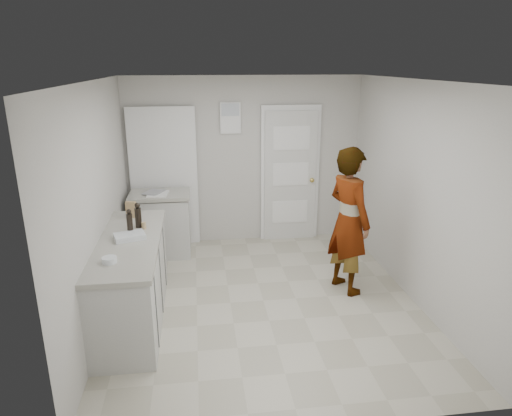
{
  "coord_description": "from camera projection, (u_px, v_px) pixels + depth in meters",
  "views": [
    {
      "loc": [
        -0.72,
        -4.72,
        2.68
      ],
      "look_at": [
        -0.03,
        0.4,
        1.02
      ],
      "focal_mm": 32.0,
      "sensor_mm": 36.0,
      "label": 1
    }
  ],
  "objects": [
    {
      "name": "ground",
      "position": [
        263.0,
        301.0,
        5.37
      ],
      "size": [
        4.0,
        4.0,
        0.0
      ],
      "primitive_type": "plane",
      "color": "#A9A48E",
      "rests_on": "ground"
    },
    {
      "name": "papers",
      "position": [
        158.0,
        194.0,
        6.34
      ],
      "size": [
        0.3,
        0.37,
        0.01
      ],
      "primitive_type": "cube",
      "rotation": [
        0.0,
        0.0,
        -0.1
      ],
      "color": "white",
      "rests_on": "side_counter"
    },
    {
      "name": "side_counter",
      "position": [
        162.0,
        226.0,
        6.54
      ],
      "size": [
        0.84,
        0.61,
        0.93
      ],
      "color": "#B4B4AF",
      "rests_on": "ground"
    },
    {
      "name": "baking_dish",
      "position": [
        130.0,
        236.0,
        4.73
      ],
      "size": [
        0.36,
        0.3,
        0.05
      ],
      "rotation": [
        0.0,
        0.0,
        0.3
      ],
      "color": "silver",
      "rests_on": "main_counter"
    },
    {
      "name": "spice_jar",
      "position": [
        144.0,
        226.0,
        5.01
      ],
      "size": [
        0.05,
        0.05,
        0.08
      ],
      "primitive_type": "cylinder",
      "color": "tan",
      "rests_on": "main_counter"
    },
    {
      "name": "oil_cruet_b",
      "position": [
        130.0,
        223.0,
        4.81
      ],
      "size": [
        0.06,
        0.06,
        0.28
      ],
      "color": "black",
      "rests_on": "main_counter"
    },
    {
      "name": "room_shell",
      "position": [
        233.0,
        177.0,
        6.87
      ],
      "size": [
        4.0,
        4.0,
        4.0
      ],
      "color": "#B9B6AF",
      "rests_on": "ground"
    },
    {
      "name": "oil_cruet_a",
      "position": [
        138.0,
        216.0,
        5.03
      ],
      "size": [
        0.07,
        0.07,
        0.28
      ],
      "color": "black",
      "rests_on": "main_counter"
    },
    {
      "name": "cake_mix_box",
      "position": [
        131.0,
        210.0,
        5.36
      ],
      "size": [
        0.13,
        0.08,
        0.19
      ],
      "primitive_type": "cube",
      "rotation": [
        0.0,
        0.0,
        -0.26
      ],
      "color": "olive",
      "rests_on": "main_counter"
    },
    {
      "name": "main_counter",
      "position": [
        132.0,
        283.0,
        4.86
      ],
      "size": [
        0.64,
        1.96,
        0.93
      ],
      "color": "#B4B4AF",
      "rests_on": "ground"
    },
    {
      "name": "person",
      "position": [
        349.0,
        221.0,
        5.39
      ],
      "size": [
        0.63,
        0.76,
        1.77
      ],
      "primitive_type": "imported",
      "rotation": [
        0.0,
        0.0,
        1.94
      ],
      "color": "silver",
      "rests_on": "ground"
    },
    {
      "name": "egg_bowl",
      "position": [
        109.0,
        260.0,
        4.17
      ],
      "size": [
        0.14,
        0.14,
        0.05
      ],
      "color": "silver",
      "rests_on": "main_counter"
    }
  ]
}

